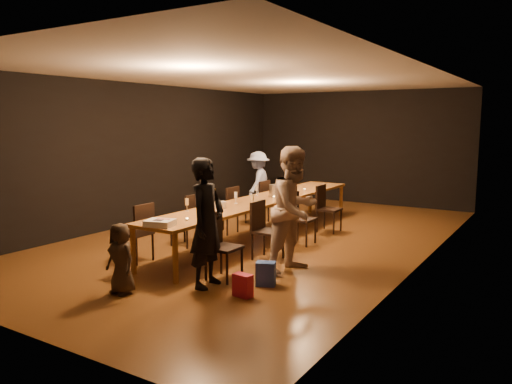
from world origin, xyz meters
The scene contains 30 objects.
ground centered at (0.00, 0.00, 0.00)m, with size 10.00×10.00×0.00m, color #4C2F13.
room_shell centered at (0.00, 0.00, 2.08)m, with size 6.04×10.04×3.02m.
table centered at (0.00, 0.00, 0.70)m, with size 0.90×6.00×0.75m.
chair_right_0 centered at (0.85, -2.40, 0.47)m, with size 0.42×0.42×0.93m, color black, non-canonical shape.
chair_right_1 centered at (0.85, -1.20, 0.47)m, with size 0.42×0.42×0.93m, color black, non-canonical shape.
chair_right_2 centered at (0.85, 0.00, 0.47)m, with size 0.42×0.42×0.93m, color black, non-canonical shape.
chair_right_3 centered at (0.85, 1.20, 0.47)m, with size 0.42×0.42×0.93m, color black, non-canonical shape.
chair_left_0 centered at (-0.85, -2.40, 0.47)m, with size 0.42×0.42×0.93m, color black, non-canonical shape.
chair_left_1 centered at (-0.85, -1.20, 0.47)m, with size 0.42×0.42×0.93m, color black, non-canonical shape.
chair_left_2 centered at (-0.85, 0.00, 0.47)m, with size 0.42×0.42×0.93m, color black, non-canonical shape.
chair_left_3 centered at (-0.85, 1.20, 0.47)m, with size 0.42×0.42×0.93m, color black, non-canonical shape.
woman_birthday centered at (0.83, -2.76, 0.86)m, with size 0.63×0.41×1.72m, color black.
woman_tan centered at (1.49, -1.51, 0.92)m, with size 0.89×0.70×1.84m, color #C1A691.
man_blue centered at (-1.36, 2.06, 0.75)m, with size 0.97×0.56×1.50m, color #7F91C4.
child centered at (0.07, -3.57, 0.46)m, with size 0.45×0.29×0.92m, color #3A2D20.
gift_bag_red centered at (1.47, -2.85, 0.15)m, with size 0.25×0.13×0.29m, color #C81E40.
gift_bag_blue centered at (1.49, -2.32, 0.16)m, with size 0.26×0.17×0.32m, color #294CB3.
birthday_cake centered at (0.07, -2.84, 0.79)m, with size 0.45×0.39×0.09m.
plate_stack centered at (-0.06, -1.23, 0.81)m, with size 0.20×0.20×0.11m, color silver.
champagne_bottle centered at (-0.22, -1.16, 0.91)m, with size 0.07×0.07×0.31m, color black, non-canonical shape.
ice_bucket centered at (0.04, 0.42, 0.86)m, with size 0.21×0.21×0.23m, color silver.
wineglass_0 centered at (-0.37, -1.73, 0.85)m, with size 0.06×0.06×0.21m, color beige, non-canonical shape.
wineglass_1 centered at (0.29, -1.99, 0.85)m, with size 0.06×0.06×0.21m, color beige, non-canonical shape.
wineglass_2 centered at (-0.12, -0.68, 0.85)m, with size 0.06×0.06×0.21m, color silver, non-canonical shape.
wineglass_3 centered at (0.31, -0.81, 0.85)m, with size 0.06×0.06×0.21m, color beige, non-canonical shape.
wineglass_4 centered at (-0.32, 0.33, 0.85)m, with size 0.06×0.06×0.21m, color silver, non-canonical shape.
wineglass_5 centered at (0.17, 0.68, 0.85)m, with size 0.06×0.06×0.21m, color silver, non-canonical shape.
tealight_near centered at (0.15, -2.34, 0.77)m, with size 0.05×0.05×0.03m, color #B2B7B2.
tealight_mid centered at (0.15, 0.20, 0.77)m, with size 0.05×0.05×0.03m, color #B2B7B2.
tealight_far centered at (0.15, 1.49, 0.77)m, with size 0.05×0.05×0.03m, color #B2B7B2.
Camera 1 is at (4.82, -7.88, 2.19)m, focal length 35.00 mm.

